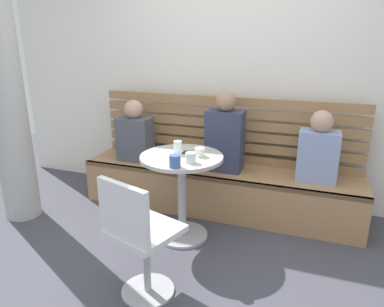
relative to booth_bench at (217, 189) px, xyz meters
name	(u,v)px	position (x,y,z in m)	size (l,w,h in m)	color
ground	(170,282)	(0.00, -1.20, -0.22)	(8.00, 8.00, 0.00)	#42424C
back_wall	(232,59)	(0.00, 0.44, 1.23)	(5.20, 0.10, 2.90)	white
concrete_pillar	(1,68)	(-1.75, -0.75, 1.18)	(0.32, 0.32, 2.80)	#B2B2AD
booth_bench	(217,189)	(0.00, 0.00, 0.00)	(2.70, 0.52, 0.44)	#A87C51
booth_backrest	(225,129)	(0.00, 0.24, 0.56)	(2.65, 0.04, 0.67)	#9A7249
cafe_table	(182,181)	(-0.14, -0.59, 0.30)	(0.68, 0.68, 0.74)	#ADADB2
white_chair	(138,235)	(-0.12, -1.40, 0.24)	(0.50, 0.50, 0.85)	#ADADB2
person_adult	(225,136)	(0.06, 0.00, 0.56)	(0.34, 0.22, 0.76)	#333851
person_child_left	(318,151)	(0.90, 0.01, 0.50)	(0.34, 0.22, 0.63)	#8C9EC6
person_child_middle	(135,134)	(-0.88, -0.03, 0.49)	(0.34, 0.22, 0.63)	#4C515B
cup_mug_blue	(175,161)	(-0.09, -0.86, 0.57)	(0.08, 0.08, 0.10)	#3D5B9E
cup_ceramic_white	(199,152)	(0.00, -0.55, 0.55)	(0.08, 0.08, 0.07)	white
cup_water_clear	(178,148)	(-0.19, -0.56, 0.57)	(0.07, 0.07, 0.11)	white
cup_glass_short	(191,158)	(-0.01, -0.73, 0.56)	(0.08, 0.08, 0.08)	silver
phone_on_table	(191,152)	(-0.10, -0.50, 0.52)	(0.07, 0.14, 0.01)	black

